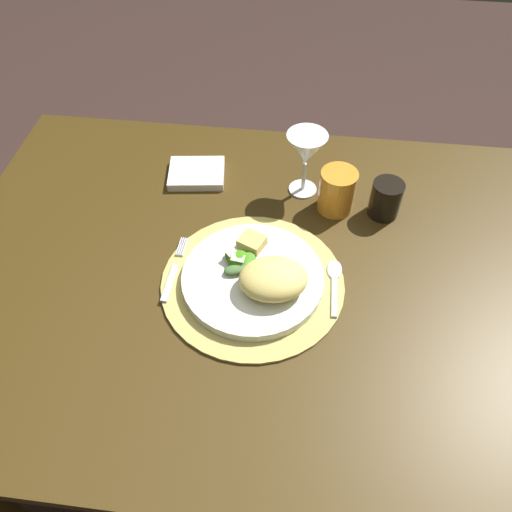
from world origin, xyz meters
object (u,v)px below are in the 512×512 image
fork (174,272)px  amber_tumbler (337,191)px  dinner_plate (253,278)px  dark_tumbler (386,199)px  wine_glass (306,151)px  dining_table (280,312)px  spoon (334,277)px  napkin (197,173)px

fork → amber_tumbler: (0.29, 0.22, 0.04)m
dinner_plate → dark_tumbler: 0.33m
dinner_plate → wine_glass: size_ratio=1.81×
dinner_plate → amber_tumbler: size_ratio=2.80×
wine_glass → dining_table: bearing=-95.8°
dark_tumbler → dining_table: bearing=-136.2°
dining_table → fork: (-0.20, -0.03, 0.14)m
spoon → fork: bearing=-175.7°
spoon → amber_tumbler: bearing=90.9°
spoon → napkin: bearing=140.3°
fork → dark_tumbler: dark_tumbler is taller
dinner_plate → fork: 0.15m
dining_table → spoon: size_ratio=9.98×
dining_table → napkin: napkin is taller
dining_table → dinner_plate: dinner_plate is taller
wine_glass → amber_tumbler: 0.10m
fork → wine_glass: 0.36m
dining_table → amber_tumbler: bearing=63.6°
amber_tumbler → dark_tumbler: 0.10m
wine_glass → fork: bearing=-130.4°
amber_tumbler → fork: bearing=-143.6°
spoon → amber_tumbler: size_ratio=1.40×
dining_table → napkin: (-0.21, 0.25, 0.14)m
dining_table → fork: bearing=-172.1°
fork → wine_glass: wine_glass is taller
fork → dark_tumbler: (0.39, 0.21, 0.03)m
dining_table → amber_tumbler: size_ratio=14.02×
spoon → napkin: 0.40m
dinner_plate → spoon: dinner_plate is taller
spoon → napkin: (-0.31, 0.26, 0.00)m
amber_tumbler → dining_table: bearing=-116.4°
amber_tumbler → napkin: bearing=168.6°
fork → spoon: size_ratio=1.19×
dining_table → dinner_plate: size_ratio=5.00×
dining_table → dark_tumbler: 0.31m
dinner_plate → dark_tumbler: size_ratio=3.31×
napkin → dark_tumbler: size_ratio=1.54×
fork → spoon: (0.30, 0.02, 0.00)m
napkin → dinner_plate: bearing=-60.4°
dining_table → spoon: (0.10, -0.01, 0.14)m
dining_table → wine_glass: 0.33m
wine_glass → amber_tumbler: bearing=-33.6°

